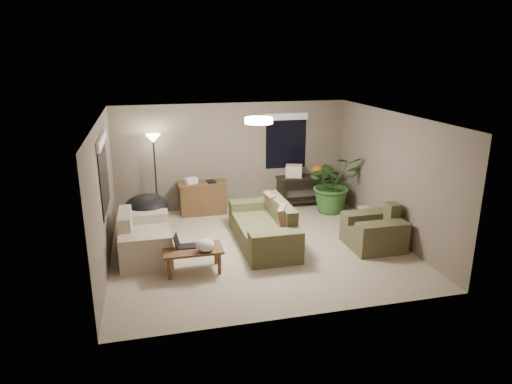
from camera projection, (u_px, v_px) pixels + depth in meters
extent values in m
plane|color=tan|center=(258.00, 247.00, 8.81)|extent=(5.50, 5.50, 0.00)
plane|color=white|center=(259.00, 117.00, 8.08)|extent=(5.50, 5.50, 0.00)
plane|color=#6B5C4F|center=(233.00, 156.00, 10.77)|extent=(5.50, 0.00, 5.50)
plane|color=#6B5C4F|center=(304.00, 235.00, 6.12)|extent=(5.50, 0.00, 5.50)
plane|color=#6B5C4F|center=(103.00, 195.00, 7.82)|extent=(0.00, 5.00, 5.00)
plane|color=#6B5C4F|center=(392.00, 176.00, 9.07)|extent=(0.00, 5.00, 5.00)
cube|color=brown|center=(263.00, 233.00, 8.92)|extent=(0.95, 1.48, 0.42)
cube|color=#4B4A2D|center=(281.00, 211.00, 8.88)|extent=(0.22, 1.48, 0.43)
cube|color=#4D4B2E|center=(276.00, 248.00, 8.04)|extent=(0.95, 0.36, 0.60)
cube|color=#454329|center=(252.00, 213.00, 9.75)|extent=(0.95, 0.36, 0.60)
cube|color=#8C7251|center=(285.00, 219.00, 8.44)|extent=(0.40, 0.51, 0.47)
cube|color=#8C7251|center=(272.00, 204.00, 9.28)|extent=(0.27, 0.47, 0.47)
cube|color=#BEB7A2|center=(146.00, 243.00, 8.45)|extent=(0.90, 0.88, 0.42)
cube|color=beige|center=(125.00, 223.00, 8.25)|extent=(0.22, 0.88, 0.43)
cube|color=beige|center=(146.00, 252.00, 7.85)|extent=(0.90, 0.36, 0.60)
cube|color=beige|center=(145.00, 227.00, 9.00)|extent=(0.90, 0.36, 0.60)
cube|color=brown|center=(373.00, 236.00, 8.77)|extent=(0.95, 0.28, 0.42)
cube|color=brown|center=(392.00, 214.00, 8.73)|extent=(0.22, 0.28, 0.43)
cube|color=#4D482E|center=(382.00, 238.00, 8.44)|extent=(0.95, 0.36, 0.60)
cube|color=#4A452C|center=(366.00, 226.00, 9.04)|extent=(0.95, 0.36, 0.60)
cube|color=brown|center=(193.00, 250.00, 7.72)|extent=(1.00, 0.55, 0.04)
cylinder|color=brown|center=(169.00, 269.00, 7.50)|extent=(0.06, 0.06, 0.38)
cylinder|color=brown|center=(220.00, 263.00, 7.69)|extent=(0.06, 0.06, 0.38)
cylinder|color=brown|center=(168.00, 259.00, 7.87)|extent=(0.06, 0.06, 0.38)
cylinder|color=brown|center=(216.00, 254.00, 8.06)|extent=(0.06, 0.06, 0.38)
cube|color=black|center=(186.00, 246.00, 7.78)|extent=(0.34, 0.25, 0.02)
cube|color=black|center=(176.00, 241.00, 7.71)|extent=(0.12, 0.24, 0.22)
ellipsoid|color=white|center=(206.00, 245.00, 7.59)|extent=(0.36, 0.33, 0.21)
cube|color=brown|center=(203.00, 199.00, 10.55)|extent=(1.05, 0.45, 0.71)
cube|color=brown|center=(202.00, 183.00, 10.44)|extent=(1.10, 0.50, 0.04)
cube|color=silver|center=(191.00, 181.00, 10.36)|extent=(0.30, 0.27, 0.12)
cube|color=black|center=(211.00, 182.00, 10.43)|extent=(0.21, 0.24, 0.04)
cube|color=black|center=(304.00, 177.00, 10.98)|extent=(1.30, 0.40, 0.04)
cube|color=black|center=(279.00, 193.00, 10.95)|extent=(0.05, 0.38, 0.71)
cube|color=black|center=(326.00, 190.00, 11.22)|extent=(0.05, 0.38, 0.71)
cube|color=black|center=(303.00, 200.00, 11.15)|extent=(1.25, 0.36, 0.03)
ellipsoid|color=orange|center=(317.00, 171.00, 11.02)|extent=(0.29, 0.29, 0.23)
cube|color=beige|center=(294.00, 171.00, 10.88)|extent=(0.45, 0.40, 0.28)
cylinder|color=black|center=(148.00, 225.00, 9.53)|extent=(0.60, 0.60, 0.30)
ellipsoid|color=black|center=(147.00, 207.00, 9.42)|extent=(1.16, 1.16, 0.50)
cylinder|color=black|center=(158.00, 217.00, 10.38)|extent=(0.28, 0.28, 0.02)
cylinder|color=black|center=(156.00, 179.00, 10.12)|extent=(0.04, 0.04, 1.78)
cone|color=white|center=(153.00, 138.00, 9.85)|extent=(0.32, 0.32, 0.18)
cylinder|color=white|center=(259.00, 121.00, 8.10)|extent=(0.50, 0.50, 0.10)
imported|color=#2D5923|center=(333.00, 189.00, 10.65)|extent=(1.24, 1.38, 1.07)
cube|color=tan|center=(363.00, 229.00, 9.68)|extent=(0.32, 0.32, 0.03)
cylinder|color=tan|center=(363.00, 218.00, 9.61)|extent=(0.12, 0.12, 0.44)
cube|color=tan|center=(364.00, 208.00, 9.54)|extent=(0.22, 0.22, 0.03)
cube|color=black|center=(104.00, 174.00, 8.02)|extent=(0.01, 1.50, 1.30)
cube|color=white|center=(102.00, 140.00, 7.85)|extent=(0.05, 1.56, 0.16)
cube|color=black|center=(286.00, 141.00, 10.96)|extent=(1.00, 0.01, 1.30)
cube|color=white|center=(287.00, 117.00, 10.77)|extent=(1.06, 0.05, 0.16)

